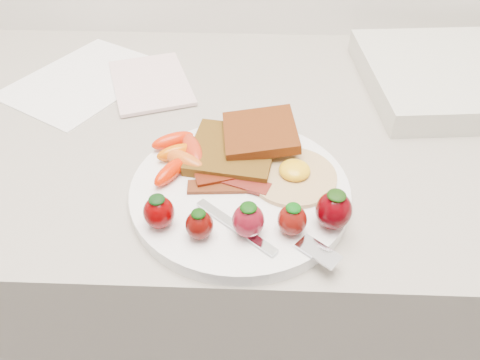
{
  "coord_description": "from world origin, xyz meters",
  "views": [
    {
      "loc": [
        -0.01,
        1.12,
        1.31
      ],
      "look_at": [
        -0.02,
        1.54,
        0.93
      ],
      "focal_mm": 35.0,
      "sensor_mm": 36.0,
      "label": 1
    }
  ],
  "objects": [
    {
      "name": "counter",
      "position": [
        0.0,
        1.7,
        0.45
      ],
      "size": [
        2.0,
        0.6,
        0.9
      ],
      "primitive_type": "cube",
      "color": "gray",
      "rests_on": "ground"
    },
    {
      "name": "toast_upper",
      "position": [
        0.0,
        1.62,
        0.94
      ],
      "size": [
        0.11,
        0.1,
        0.02
      ],
      "primitive_type": "cube",
      "rotation": [
        0.0,
        -0.1,
        0.11
      ],
      "color": "#3E1908",
      "rests_on": "toast_lower"
    },
    {
      "name": "appliance",
      "position": [
        0.35,
        1.82,
        0.92
      ],
      "size": [
        0.37,
        0.3,
        0.04
      ],
      "primitive_type": "cube",
      "rotation": [
        0.0,
        0.0,
        0.09
      ],
      "color": "beige",
      "rests_on": "counter"
    },
    {
      "name": "fried_egg",
      "position": [
        0.04,
        1.56,
        0.92
      ],
      "size": [
        0.12,
        0.12,
        0.02
      ],
      "color": "beige",
      "rests_on": "plate"
    },
    {
      "name": "baby_carrots",
      "position": [
        -0.1,
        1.58,
        0.93
      ],
      "size": [
        0.08,
        0.12,
        0.02
      ],
      "color": "#E36302",
      "rests_on": "plate"
    },
    {
      "name": "toast_lower",
      "position": [
        -0.03,
        1.6,
        0.93
      ],
      "size": [
        0.12,
        0.12,
        0.01
      ],
      "primitive_type": "cube",
      "rotation": [
        0.0,
        0.0,
        -0.16
      ],
      "color": "#321D07",
      "rests_on": "plate"
    },
    {
      "name": "plate",
      "position": [
        -0.02,
        1.54,
        0.91
      ],
      "size": [
        0.27,
        0.27,
        0.02
      ],
      "primitive_type": "cylinder",
      "color": "white",
      "rests_on": "counter"
    },
    {
      "name": "fork",
      "position": [
        0.02,
        1.45,
        0.92
      ],
      "size": [
        0.16,
        0.1,
        0.0
      ],
      "color": "silver",
      "rests_on": "plate"
    },
    {
      "name": "paper_sheet",
      "position": [
        -0.3,
        1.81,
        0.9
      ],
      "size": [
        0.28,
        0.3,
        0.0
      ],
      "primitive_type": "cube",
      "rotation": [
        0.0,
        0.0,
        -0.53
      ],
      "color": "white",
      "rests_on": "counter"
    },
    {
      "name": "strawberries",
      "position": [
        -0.0,
        1.47,
        0.94
      ],
      "size": [
        0.23,
        0.06,
        0.05
      ],
      "color": "#5E0001",
      "rests_on": "plate"
    },
    {
      "name": "bacon_strips",
      "position": [
        -0.03,
        1.54,
        0.92
      ],
      "size": [
        0.1,
        0.06,
        0.01
      ],
      "color": "#331104",
      "rests_on": "plate"
    },
    {
      "name": "notepad",
      "position": [
        -0.18,
        1.8,
        0.91
      ],
      "size": [
        0.17,
        0.2,
        0.01
      ],
      "primitive_type": "cube",
      "rotation": [
        0.0,
        0.0,
        0.34
      ],
      "color": "silver",
      "rests_on": "paper_sheet"
    }
  ]
}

